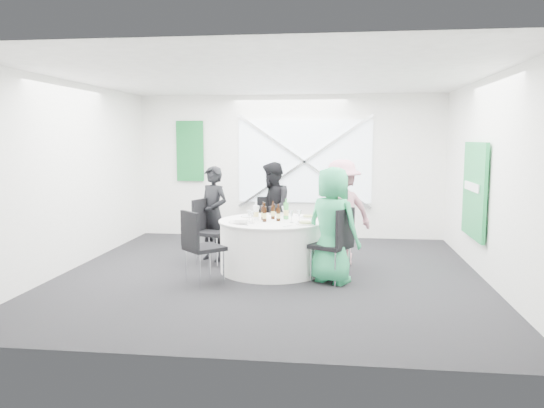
# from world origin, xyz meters

# --- Properties ---
(floor) EXTENTS (6.00, 6.00, 0.00)m
(floor) POSITION_xyz_m (0.00, 0.00, 0.00)
(floor) COLOR black
(floor) RESTS_ON ground
(ceiling) EXTENTS (6.00, 6.00, 0.00)m
(ceiling) POSITION_xyz_m (0.00, 0.00, 2.80)
(ceiling) COLOR silver
(ceiling) RESTS_ON wall_back
(wall_back) EXTENTS (6.00, 0.00, 6.00)m
(wall_back) POSITION_xyz_m (0.00, 3.00, 1.40)
(wall_back) COLOR white
(wall_back) RESTS_ON floor
(wall_front) EXTENTS (6.00, 0.00, 6.00)m
(wall_front) POSITION_xyz_m (0.00, -3.00, 1.40)
(wall_front) COLOR white
(wall_front) RESTS_ON floor
(wall_left) EXTENTS (0.00, 6.00, 6.00)m
(wall_left) POSITION_xyz_m (-3.00, 0.00, 1.40)
(wall_left) COLOR white
(wall_left) RESTS_ON floor
(wall_right) EXTENTS (0.00, 6.00, 6.00)m
(wall_right) POSITION_xyz_m (3.00, 0.00, 1.40)
(wall_right) COLOR white
(wall_right) RESTS_ON floor
(window_panel) EXTENTS (2.60, 0.03, 1.60)m
(window_panel) POSITION_xyz_m (0.30, 2.96, 1.50)
(window_panel) COLOR white
(window_panel) RESTS_ON wall_back
(window_brace_a) EXTENTS (2.63, 0.05, 1.84)m
(window_brace_a) POSITION_xyz_m (0.30, 2.92, 1.50)
(window_brace_a) COLOR silver
(window_brace_a) RESTS_ON window_panel
(window_brace_b) EXTENTS (2.63, 0.05, 1.84)m
(window_brace_b) POSITION_xyz_m (0.30, 2.92, 1.50)
(window_brace_b) COLOR silver
(window_brace_b) RESTS_ON window_panel
(green_banner) EXTENTS (0.55, 0.04, 1.20)m
(green_banner) POSITION_xyz_m (-2.00, 2.95, 1.70)
(green_banner) COLOR #156C29
(green_banner) RESTS_ON wall_back
(green_sign) EXTENTS (0.05, 1.20, 1.40)m
(green_sign) POSITION_xyz_m (2.94, 0.60, 1.20)
(green_sign) COLOR #18873E
(green_sign) RESTS_ON wall_right
(banquet_table) EXTENTS (1.56, 1.56, 0.76)m
(banquet_table) POSITION_xyz_m (0.00, 0.20, 0.38)
(banquet_table) COLOR white
(banquet_table) RESTS_ON floor
(chair_back) EXTENTS (0.50, 0.51, 0.96)m
(chair_back) POSITION_xyz_m (-0.19, 1.39, 0.57)
(chair_back) COLOR black
(chair_back) RESTS_ON floor
(chair_back_left) EXTENTS (0.59, 0.58, 1.01)m
(chair_back_left) POSITION_xyz_m (-1.06, 0.56, 0.60)
(chair_back_left) COLOR black
(chair_back_left) RESTS_ON floor
(chair_back_right) EXTENTS (0.53, 0.52, 0.85)m
(chair_back_right) POSITION_xyz_m (0.93, 0.69, 0.50)
(chair_back_right) COLOR black
(chair_back_right) RESTS_ON floor
(chair_front_right) EXTENTS (0.64, 0.64, 1.03)m
(chair_front_right) POSITION_xyz_m (0.95, -0.35, 0.61)
(chair_front_right) COLOR black
(chair_front_right) RESTS_ON floor
(chair_front_left) EXTENTS (0.64, 0.64, 1.00)m
(chair_front_left) POSITION_xyz_m (-0.88, -0.66, 0.59)
(chair_front_left) COLOR black
(chair_front_left) RESTS_ON floor
(person_man_back_left) EXTENTS (0.66, 0.59, 1.52)m
(person_man_back_left) POSITION_xyz_m (-1.02, 0.78, 0.76)
(person_man_back_left) COLOR black
(person_man_back_left) RESTS_ON floor
(person_man_back) EXTENTS (0.51, 0.81, 1.56)m
(person_man_back) POSITION_xyz_m (-0.14, 1.31, 0.78)
(person_man_back) COLOR black
(person_man_back) RESTS_ON floor
(person_woman_pink) EXTENTS (1.16, 0.94, 1.63)m
(person_woman_pink) POSITION_xyz_m (1.01, 0.76, 0.82)
(person_woman_pink) COLOR #C68090
(person_woman_pink) RESTS_ON floor
(person_woman_green) EXTENTS (0.92, 0.83, 1.58)m
(person_woman_green) POSITION_xyz_m (0.89, -0.33, 0.79)
(person_woman_green) COLOR #2B9D62
(person_woman_green) RESTS_ON floor
(plate_back) EXTENTS (0.29, 0.29, 0.01)m
(plate_back) POSITION_xyz_m (0.02, 0.80, 0.77)
(plate_back) COLOR silver
(plate_back) RESTS_ON banquet_table
(plate_back_left) EXTENTS (0.26, 0.26, 0.01)m
(plate_back_left) POSITION_xyz_m (-0.39, 0.50, 0.77)
(plate_back_left) COLOR silver
(plate_back_left) RESTS_ON banquet_table
(plate_back_right) EXTENTS (0.25, 0.25, 0.04)m
(plate_back_right) POSITION_xyz_m (0.52, 0.50, 0.78)
(plate_back_right) COLOR silver
(plate_back_right) RESTS_ON banquet_table
(plate_front_right) EXTENTS (0.28, 0.28, 0.04)m
(plate_front_right) POSITION_xyz_m (0.51, -0.11, 0.78)
(plate_front_right) COLOR silver
(plate_front_right) RESTS_ON banquet_table
(plate_front_left) EXTENTS (0.25, 0.25, 0.01)m
(plate_front_left) POSITION_xyz_m (-0.46, -0.08, 0.77)
(plate_front_left) COLOR silver
(plate_front_left) RESTS_ON banquet_table
(napkin) EXTENTS (0.19, 0.13, 0.05)m
(napkin) POSITION_xyz_m (-0.38, -0.20, 0.80)
(napkin) COLOR white
(napkin) RESTS_ON plate_front_left
(beer_bottle_a) EXTENTS (0.06, 0.06, 0.27)m
(beer_bottle_a) POSITION_xyz_m (-0.13, 0.21, 0.86)
(beer_bottle_a) COLOR #341809
(beer_bottle_a) RESTS_ON banquet_table
(beer_bottle_b) EXTENTS (0.06, 0.06, 0.27)m
(beer_bottle_b) POSITION_xyz_m (-0.00, 0.31, 0.86)
(beer_bottle_b) COLOR #341809
(beer_bottle_b) RESTS_ON banquet_table
(beer_bottle_c) EXTENTS (0.06, 0.06, 0.25)m
(beer_bottle_c) POSITION_xyz_m (0.10, 0.13, 0.86)
(beer_bottle_c) COLOR #341809
(beer_bottle_c) RESTS_ON banquet_table
(beer_bottle_d) EXTENTS (0.06, 0.06, 0.28)m
(beer_bottle_d) POSITION_xyz_m (-0.09, 0.05, 0.87)
(beer_bottle_d) COLOR #341809
(beer_bottle_d) RESTS_ON banquet_table
(green_water_bottle) EXTENTS (0.08, 0.08, 0.30)m
(green_water_bottle) POSITION_xyz_m (0.19, 0.33, 0.88)
(green_water_bottle) COLOR green
(green_water_bottle) RESTS_ON banquet_table
(clear_water_bottle) EXTENTS (0.08, 0.08, 0.28)m
(clear_water_bottle) POSITION_xyz_m (-0.24, 0.20, 0.87)
(clear_water_bottle) COLOR white
(clear_water_bottle) RESTS_ON banquet_table
(wine_glass_a) EXTENTS (0.07, 0.07, 0.17)m
(wine_glass_a) POSITION_xyz_m (-0.25, 0.45, 0.88)
(wine_glass_a) COLOR white
(wine_glass_a) RESTS_ON banquet_table
(wine_glass_b) EXTENTS (0.07, 0.07, 0.17)m
(wine_glass_b) POSITION_xyz_m (0.30, 0.02, 0.88)
(wine_glass_b) COLOR white
(wine_glass_b) RESTS_ON banquet_table
(wine_glass_c) EXTENTS (0.07, 0.07, 0.17)m
(wine_glass_c) POSITION_xyz_m (-0.24, -0.11, 0.88)
(wine_glass_c) COLOR white
(wine_glass_c) RESTS_ON banquet_table
(wine_glass_d) EXTENTS (0.07, 0.07, 0.17)m
(wine_glass_d) POSITION_xyz_m (0.41, 0.10, 0.88)
(wine_glass_d) COLOR white
(wine_glass_d) RESTS_ON banquet_table
(wine_glass_e) EXTENTS (0.07, 0.07, 0.17)m
(wine_glass_e) POSITION_xyz_m (-0.30, 0.00, 0.88)
(wine_glass_e) COLOR white
(wine_glass_e) RESTS_ON banquet_table
(wine_glass_f) EXTENTS (0.07, 0.07, 0.17)m
(wine_glass_f) POSITION_xyz_m (0.14, 0.54, 0.88)
(wine_glass_f) COLOR white
(wine_glass_f) RESTS_ON banquet_table
(fork_a) EXTENTS (0.09, 0.14, 0.01)m
(fork_a) POSITION_xyz_m (0.56, 0.33, 0.76)
(fork_a) COLOR silver
(fork_a) RESTS_ON banquet_table
(knife_a) EXTENTS (0.10, 0.13, 0.01)m
(knife_a) POSITION_xyz_m (0.35, 0.65, 0.76)
(knife_a) COLOR silver
(knife_a) RESTS_ON banquet_table
(fork_b) EXTENTS (0.10, 0.13, 0.01)m
(fork_b) POSITION_xyz_m (-0.54, -0.00, 0.76)
(fork_b) COLOR silver
(fork_b) RESTS_ON banquet_table
(knife_b) EXTENTS (0.11, 0.12, 0.01)m
(knife_b) POSITION_xyz_m (-0.31, -0.28, 0.76)
(knife_b) COLOR silver
(knife_b) RESTS_ON banquet_table
(fork_c) EXTENTS (0.11, 0.12, 0.01)m
(fork_c) POSITION_xyz_m (0.28, -0.30, 0.76)
(fork_c) COLOR silver
(fork_c) RESTS_ON banquet_table
(knife_c) EXTENTS (0.11, 0.12, 0.01)m
(knife_c) POSITION_xyz_m (0.52, -0.05, 0.76)
(knife_c) COLOR silver
(knife_c) RESTS_ON banquet_table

